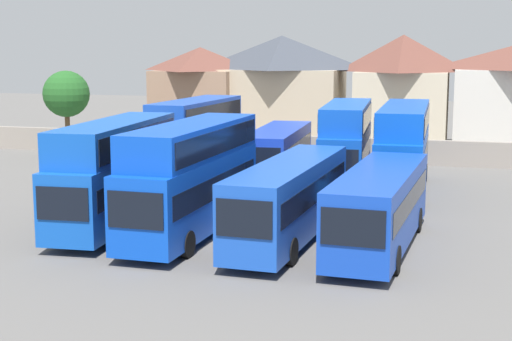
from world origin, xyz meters
name	(u,v)px	position (x,y,z in m)	size (l,w,h in m)	color
ground	(316,173)	(0.00, 18.00, 0.00)	(140.00, 140.00, 0.00)	#605E5B
depot_boundary_wall	(330,149)	(0.00, 23.29, 0.90)	(56.00, 0.50, 1.80)	gray
bus_1	(115,168)	(-6.08, 0.48, 2.77)	(3.20, 10.90, 4.92)	blue
bus_2	(192,173)	(-2.11, -0.04, 2.81)	(2.91, 11.26, 4.99)	blue
bus_3	(290,196)	(2.29, 0.16, 1.96)	(3.02, 12.13, 3.43)	blue
bus_4	(380,204)	(6.19, -0.21, 1.89)	(3.18, 11.38, 3.30)	#1441BE
bus_5	(195,135)	(-6.78, 13.36, 2.83)	(3.11, 10.26, 5.03)	blue
bus_6	(278,153)	(-1.45, 13.33, 1.94)	(3.04, 10.27, 3.39)	blue
bus_7	(346,141)	(2.71, 13.28, 2.81)	(3.13, 10.21, 5.00)	blue
bus_8	(404,143)	(6.08, 13.04, 2.80)	(2.85, 11.97, 4.96)	blue
house_terrace_left	(201,93)	(-13.17, 32.42, 4.19)	(7.43, 7.77, 8.22)	#9E7A60
house_terrace_centre	(282,89)	(-5.97, 33.00, 4.70)	(10.68, 7.06, 9.20)	#C6B293
house_terrace_right	(402,90)	(4.31, 32.69, 4.72)	(7.70, 6.76, 9.24)	beige
tree_left_of_lot	(66,94)	(-19.55, 20.29, 4.74)	(3.48, 3.48, 6.52)	brown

